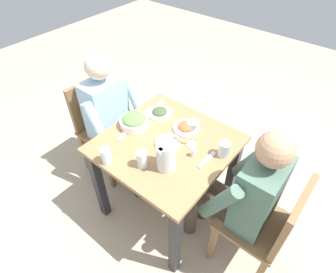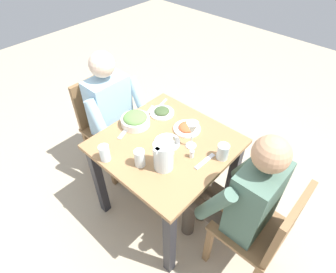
# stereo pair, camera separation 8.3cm
# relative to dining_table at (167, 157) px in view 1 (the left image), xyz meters

# --- Properties ---
(ground_plane) EXTENTS (8.00, 8.00, 0.00)m
(ground_plane) POSITION_rel_dining_table_xyz_m (0.00, 0.00, -0.61)
(ground_plane) COLOR tan
(dining_table) EXTENTS (0.83, 0.83, 0.75)m
(dining_table) POSITION_rel_dining_table_xyz_m (0.00, 0.00, 0.00)
(dining_table) COLOR #997047
(dining_table) RESTS_ON ground_plane
(chair_near) EXTENTS (0.40, 0.40, 0.87)m
(chair_near) POSITION_rel_dining_table_xyz_m (0.04, -0.76, -0.12)
(chair_near) COLOR olive
(chair_near) RESTS_ON ground_plane
(chair_far) EXTENTS (0.40, 0.40, 0.87)m
(chair_far) POSITION_rel_dining_table_xyz_m (0.04, 0.76, -0.12)
(chair_far) COLOR olive
(chair_far) RESTS_ON ground_plane
(diner_near) EXTENTS (0.48, 0.53, 1.16)m
(diner_near) POSITION_rel_dining_table_xyz_m (0.04, -0.56, 0.03)
(diner_near) COLOR #4C6B5B
(diner_near) RESTS_ON ground_plane
(diner_far) EXTENTS (0.48, 0.53, 1.16)m
(diner_far) POSITION_rel_dining_table_xyz_m (0.04, 0.56, 0.03)
(diner_far) COLOR #9EC6E0
(diner_far) RESTS_ON ground_plane
(water_pitcher) EXTENTS (0.16, 0.12, 0.19)m
(water_pitcher) POSITION_rel_dining_table_xyz_m (-0.16, -0.13, 0.24)
(water_pitcher) COLOR silver
(water_pitcher) RESTS_ON dining_table
(salad_bowl) EXTENTS (0.21, 0.21, 0.09)m
(salad_bowl) POSITION_rel_dining_table_xyz_m (-0.01, 0.29, 0.18)
(salad_bowl) COLOR white
(salad_bowl) RESTS_ON dining_table
(plate_rice_curry) EXTENTS (0.19, 0.19, 0.04)m
(plate_rice_curry) POSITION_rel_dining_table_xyz_m (0.19, -0.02, 0.16)
(plate_rice_curry) COLOR white
(plate_rice_curry) RESTS_ON dining_table
(plate_dolmas) EXTENTS (0.18, 0.18, 0.04)m
(plate_dolmas) POSITION_rel_dining_table_xyz_m (0.21, 0.23, 0.16)
(plate_dolmas) COLOR white
(plate_dolmas) RESTS_ON dining_table
(plate_beans) EXTENTS (0.17, 0.17, 0.06)m
(plate_beans) POSITION_rel_dining_table_xyz_m (-0.00, -0.01, 0.16)
(plate_beans) COLOR white
(plate_beans) RESTS_ON dining_table
(water_glass_near_right) EXTENTS (0.07, 0.07, 0.11)m
(water_glass_near_right) POSITION_rel_dining_table_xyz_m (-0.25, -0.02, 0.20)
(water_glass_near_right) COLOR silver
(water_glass_near_right) RESTS_ON dining_table
(water_glass_center) EXTENTS (0.07, 0.07, 0.11)m
(water_glass_center) POSITION_rel_dining_table_xyz_m (-0.36, 0.18, 0.20)
(water_glass_center) COLOR silver
(water_glass_center) RESTS_ON dining_table
(water_glass_near_left) EXTENTS (0.07, 0.07, 0.10)m
(water_glass_near_left) POSITION_rel_dining_table_xyz_m (0.14, -0.35, 0.19)
(water_glass_near_left) COLOR silver
(water_glass_near_left) RESTS_ON dining_table
(wine_glass) EXTENTS (0.08, 0.08, 0.20)m
(wine_glass) POSITION_rel_dining_table_xyz_m (0.09, -0.14, 0.28)
(wine_glass) COLOR silver
(wine_glass) RESTS_ON dining_table
(salt_shaker) EXTENTS (0.03, 0.03, 0.05)m
(salt_shaker) POSITION_rel_dining_table_xyz_m (0.01, -0.21, 0.17)
(salt_shaker) COLOR white
(salt_shaker) RESTS_ON dining_table
(fork_near) EXTENTS (0.17, 0.08, 0.01)m
(fork_near) POSITION_rel_dining_table_xyz_m (-0.11, 0.28, 0.14)
(fork_near) COLOR silver
(fork_near) RESTS_ON dining_table
(knife_near) EXTENTS (0.18, 0.06, 0.01)m
(knife_near) POSITION_rel_dining_table_xyz_m (0.27, 0.31, 0.14)
(knife_near) COLOR silver
(knife_near) RESTS_ON dining_table
(fork_far) EXTENTS (0.17, 0.03, 0.01)m
(fork_far) POSITION_rel_dining_table_xyz_m (0.04, -0.29, 0.14)
(fork_far) COLOR silver
(fork_far) RESTS_ON dining_table
(knife_far) EXTENTS (0.18, 0.08, 0.01)m
(knife_far) POSITION_rel_dining_table_xyz_m (0.14, 0.31, 0.14)
(knife_far) COLOR silver
(knife_far) RESTS_ON dining_table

